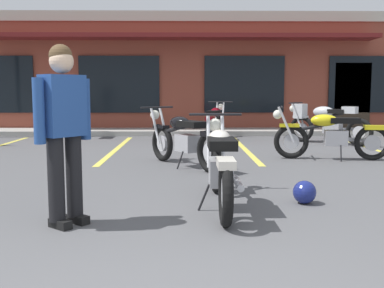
{
  "coord_description": "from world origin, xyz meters",
  "views": [
    {
      "loc": [
        0.1,
        -2.12,
        1.25
      ],
      "look_at": [
        0.19,
        3.91,
        0.55
      ],
      "focal_mm": 42.62,
      "sensor_mm": 36.0,
      "label": 1
    }
  ],
  "objects": [
    {
      "name": "motorcycle_black_cruiser",
      "position": [
        0.07,
        5.41,
        0.46
      ],
      "size": [
        1.39,
        1.84,
        0.98
      ],
      "color": "black",
      "rests_on": "ground_plane"
    },
    {
      "name": "motorcycle_blue_standard",
      "position": [
        2.76,
        6.14,
        0.46
      ],
      "size": [
        2.1,
        0.75,
        0.98
      ],
      "color": "black",
      "rests_on": "ground_plane"
    },
    {
      "name": "motorcycle_foreground_classic",
      "position": [
        0.48,
        2.74,
        0.46
      ],
      "size": [
        0.66,
        2.11,
        0.98
      ],
      "color": "black",
      "rests_on": "ground_plane"
    },
    {
      "name": "motorcycle_green_cafe_racer",
      "position": [
        0.85,
        9.41,
        0.46
      ],
      "size": [
        0.82,
        2.08,
        0.98
      ],
      "color": "black",
      "rests_on": "ground_plane"
    },
    {
      "name": "motorcycle_red_sportbike",
      "position": [
        3.43,
        8.66,
        0.53
      ],
      "size": [
        1.7,
        1.6,
        0.98
      ],
      "color": "black",
      "rests_on": "ground_plane"
    },
    {
      "name": "painted_stall_lines",
      "position": [
        0.0,
        7.75,
        0.0
      ],
      "size": [
        14.03,
        4.8,
        0.01
      ],
      "color": "#DBCC4C",
      "rests_on": "ground_plane"
    },
    {
      "name": "sidewalk_kerb",
      "position": [
        0.0,
        11.35,
        0.07
      ],
      "size": [
        22.0,
        1.8,
        0.14
      ],
      "primitive_type": "cube",
      "color": "#A8A59E",
      "rests_on": "ground_plane"
    },
    {
      "name": "person_in_black_shirt",
      "position": [
        -1.02,
        2.07,
        0.95
      ],
      "size": [
        0.46,
        0.53,
        1.68
      ],
      "color": "black",
      "rests_on": "ground_plane"
    },
    {
      "name": "helmet_on_pavement",
      "position": [
        1.43,
        2.85,
        0.13
      ],
      "size": [
        0.26,
        0.26,
        0.26
      ],
      "color": "navy",
      "rests_on": "ground_plane"
    },
    {
      "name": "brick_storefront_building",
      "position": [
        0.0,
        14.94,
        1.81
      ],
      "size": [
        18.87,
        7.27,
        3.62
      ],
      "color": "brown",
      "rests_on": "ground_plane"
    },
    {
      "name": "ground_plane",
      "position": [
        0.0,
        3.68,
        0.0
      ],
      "size": [
        80.0,
        80.0,
        0.0
      ],
      "primitive_type": "plane",
      "color": "#515154"
    }
  ]
}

